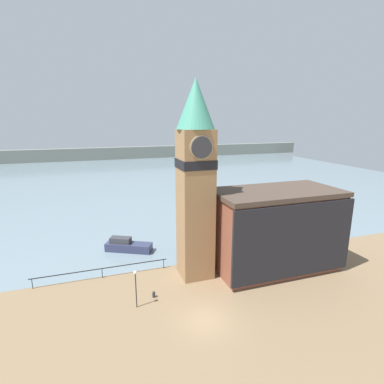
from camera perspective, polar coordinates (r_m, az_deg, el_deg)
name	(u,v)px	position (r m, az deg, el deg)	size (l,w,h in m)	color
ground_plane	(206,321)	(27.08, 2.65, -23.30)	(160.00, 160.00, 0.00)	#846B4C
water	(121,176)	(92.20, -13.33, 3.07)	(160.00, 120.00, 0.00)	gray
far_shoreline	(111,153)	(131.37, -15.11, 7.11)	(180.00, 3.00, 5.00)	gray
pier_railing	(102,269)	(33.80, -16.79, -13.91)	(13.86, 0.08, 1.09)	#232328
clock_tower	(196,177)	(29.93, 0.67, 2.88)	(3.73, 3.73, 20.11)	#9E754C
pier_building	(275,229)	(34.57, 15.61, -6.84)	(13.84, 7.24, 8.93)	brown
boat_near	(127,246)	(39.46, -12.21, -9.98)	(5.92, 4.13, 1.77)	#333856
mooring_bollard_near	(154,294)	(29.90, -7.30, -18.72)	(0.29, 0.29, 0.61)	#2D2D33
lamp_post	(136,282)	(27.68, -10.69, -16.42)	(0.32, 0.32, 3.54)	#2D2D33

